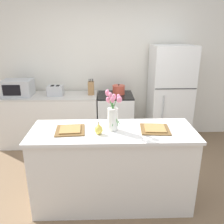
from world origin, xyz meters
name	(u,v)px	position (x,y,z in m)	size (l,w,h in m)	color
ground_plane	(113,200)	(0.00, 0.00, 0.00)	(10.00, 10.00, 0.00)	brown
back_wall	(109,65)	(0.00, 2.00, 1.35)	(5.20, 0.08, 2.70)	silver
kitchen_island	(113,167)	(0.00, 0.00, 0.47)	(1.80, 0.66, 0.93)	silver
back_counter	(50,119)	(-1.06, 1.60, 0.45)	(1.68, 0.60, 0.89)	silver
stove_range	(115,119)	(0.10, 1.60, 0.45)	(0.60, 0.61, 0.89)	silver
refrigerator	(170,96)	(1.05, 1.60, 0.86)	(0.68, 0.67, 1.72)	white
flower_vase	(113,114)	(0.00, 0.00, 1.11)	(0.18, 0.18, 0.45)	silver
pear_figurine	(99,129)	(-0.15, -0.10, 0.98)	(0.09, 0.09, 0.14)	#E5CC4C
plate_setting_left	(70,130)	(-0.46, -0.01, 0.94)	(0.33, 0.33, 0.02)	brown
plate_setting_right	(155,129)	(0.46, -0.01, 0.94)	(0.33, 0.33, 0.02)	brown
toaster	(55,91)	(-0.92, 1.58, 0.98)	(0.28, 0.18, 0.17)	#B7BABC
cooking_pot	(119,90)	(0.16, 1.64, 0.97)	(0.22, 0.22, 0.18)	#CC4C38
microwave	(18,88)	(-1.55, 1.60, 1.03)	(0.48, 0.37, 0.27)	#B7BABC
knife_block	(91,88)	(-0.32, 1.64, 1.01)	(0.10, 0.14, 0.27)	#A37547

